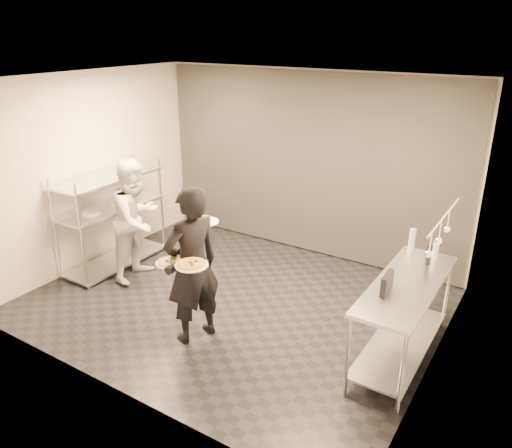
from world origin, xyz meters
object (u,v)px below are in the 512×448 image
Objects in this scene: pos_monitor at (387,283)px; bottle_dark at (428,254)px; pizza_plate_far at (191,264)px; bottle_green at (412,240)px; pizza_plate_near at (169,262)px; chef at (137,220)px; waiter at (192,266)px; salad_plate at (205,220)px; bottle_clear at (436,250)px; prep_counter at (404,307)px; pass_rack at (112,216)px.

bottle_dark is at bearing 76.03° from pos_monitor.
pizza_plate_far is 1.28× the size of bottle_green.
pizza_plate_near is 2.25m from pos_monitor.
pizza_plate_far is at bearing -124.86° from chef.
waiter reaches higher than pizza_plate_far.
waiter is 0.53m from salad_plate.
salad_plate is at bearing -150.00° from bottle_clear.
waiter is at bearing -138.96° from bottle_green.
pizza_plate_near reaches higher than prep_counter.
bottle_dark is at bearing 142.47° from waiter.
pos_monitor is (4.21, -0.30, 0.25)m from pass_rack.
pizza_plate_far is at bearing 58.58° from waiter.
pos_monitor is 1.26× the size of bottle_clear.
pass_rack is 5.99× the size of bottle_green.
bottle_dark is (0.18, 0.86, 0.01)m from pos_monitor.
bottle_dark reaches higher than pos_monitor.
bottle_clear is 0.97× the size of bottle_dark.
bottle_green is 1.20× the size of bottle_dark.
pass_rack is 0.61m from chef.
pizza_plate_near is (-2.24, -1.08, 0.39)m from prep_counter.
salad_plate reaches higher than pizza_plate_far.
pizza_plate_near is (-0.13, -0.22, 0.10)m from waiter.
pos_monitor is at bearing 7.27° from salad_plate.
pizza_plate_far is (1.82, -1.02, 0.22)m from chef.
waiter is 8.44× the size of bottle_clear.
prep_counter is at bearing 25.84° from pizza_plate_near.
salad_plate is 2.06m from pos_monitor.
bottle_dark is at bearing -86.00° from chef.
pizza_plate_far is (-1.91, -1.11, 0.46)m from prep_counter.
salad_plate is 2.60m from bottle_clear.
prep_counter is at bearing -94.20° from chef.
pizza_plate_near is at bearing -144.53° from bottle_dark.
bottle_green reaches higher than pos_monitor.
pass_rack is 5.85× the size of pos_monitor.
waiter is at bearing -166.73° from pos_monitor.
pos_monitor is (1.79, 0.80, -0.07)m from pizza_plate_far.
chef is 6.30× the size of pos_monitor.
pass_rack is at bearing -169.01° from bottle_green.
pos_monitor is (2.02, 0.26, -0.33)m from salad_plate.
salad_plate reaches higher than pos_monitor.
pizza_plate_far is 1.59× the size of bottle_clear.
bottle_clear is (2.23, 1.29, -0.32)m from salad_plate.
waiter is 5.32× the size of pizza_plate_far.
waiter reaches higher than chef.
salad_plate reaches higher than pizza_plate_near.
bottle_clear is 0.18m from bottle_dark.
chef reaches higher than pizza_plate_far.
bottle_dark is at bearing 26.90° from salad_plate.
bottle_dark is (0.06, 0.55, 0.41)m from prep_counter.
bottle_clear is at bearing 42.48° from pizza_plate_far.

